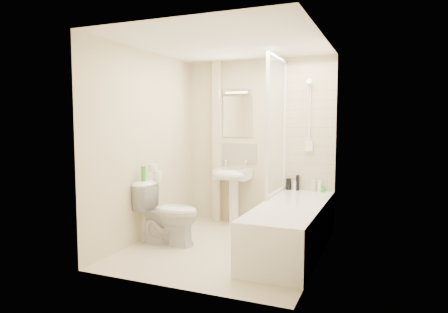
% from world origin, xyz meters
% --- Properties ---
extents(floor, '(2.50, 2.50, 0.00)m').
position_xyz_m(floor, '(0.00, 0.00, 0.00)').
color(floor, beige).
rests_on(floor, ground).
extents(wall_back, '(2.20, 0.02, 2.40)m').
position_xyz_m(wall_back, '(0.00, 1.25, 1.20)').
color(wall_back, beige).
rests_on(wall_back, ground).
extents(wall_left, '(0.02, 2.50, 2.40)m').
position_xyz_m(wall_left, '(-1.10, 0.00, 1.20)').
color(wall_left, beige).
rests_on(wall_left, ground).
extents(wall_right, '(0.02, 2.50, 2.40)m').
position_xyz_m(wall_right, '(1.10, 0.00, 1.20)').
color(wall_right, beige).
rests_on(wall_right, ground).
extents(ceiling, '(2.20, 2.50, 0.02)m').
position_xyz_m(ceiling, '(0.00, 0.00, 2.40)').
color(ceiling, white).
rests_on(ceiling, wall_back).
extents(tile_back, '(0.70, 0.01, 1.75)m').
position_xyz_m(tile_back, '(0.75, 1.24, 1.42)').
color(tile_back, beige).
rests_on(tile_back, wall_back).
extents(tile_right, '(0.01, 2.10, 1.75)m').
position_xyz_m(tile_right, '(1.09, 0.20, 1.42)').
color(tile_right, beige).
rests_on(tile_right, wall_right).
extents(pipe_boxing, '(0.12, 0.12, 2.40)m').
position_xyz_m(pipe_boxing, '(-0.62, 1.19, 1.20)').
color(pipe_boxing, beige).
rests_on(pipe_boxing, ground).
extents(splashback, '(0.60, 0.02, 0.30)m').
position_xyz_m(splashback, '(-0.31, 1.24, 1.03)').
color(splashback, beige).
rests_on(splashback, wall_back).
extents(mirror, '(0.46, 0.01, 0.60)m').
position_xyz_m(mirror, '(-0.31, 1.24, 1.58)').
color(mirror, white).
rests_on(mirror, wall_back).
extents(strip_light, '(0.42, 0.07, 0.07)m').
position_xyz_m(strip_light, '(-0.31, 1.22, 1.95)').
color(strip_light, silver).
rests_on(strip_light, wall_back).
extents(bathtub, '(0.70, 2.10, 0.55)m').
position_xyz_m(bathtub, '(0.75, 0.20, 0.29)').
color(bathtub, white).
rests_on(bathtub, ground).
extents(shower_screen, '(0.04, 0.92, 1.80)m').
position_xyz_m(shower_screen, '(0.40, 0.80, 1.45)').
color(shower_screen, white).
rests_on(shower_screen, bathtub).
extents(shower_fixture, '(0.10, 0.16, 0.99)m').
position_xyz_m(shower_fixture, '(0.75, 1.19, 1.55)').
color(shower_fixture, white).
rests_on(shower_fixture, wall_back).
extents(pedestal_sink, '(0.49, 0.46, 0.94)m').
position_xyz_m(pedestal_sink, '(-0.31, 1.01, 0.66)').
color(pedestal_sink, white).
rests_on(pedestal_sink, ground).
extents(bottle_black_a, '(0.07, 0.07, 0.16)m').
position_xyz_m(bottle_black_a, '(0.48, 1.16, 0.63)').
color(bottle_black_a, black).
rests_on(bottle_black_a, bathtub).
extents(bottle_white_a, '(0.06, 0.06, 0.13)m').
position_xyz_m(bottle_white_a, '(0.57, 1.16, 0.61)').
color(bottle_white_a, silver).
rests_on(bottle_white_a, bathtub).
extents(bottle_black_b, '(0.05, 0.05, 0.22)m').
position_xyz_m(bottle_black_b, '(0.61, 1.16, 0.66)').
color(bottle_black_b, black).
rests_on(bottle_black_b, bathtub).
extents(bottle_cream, '(0.06, 0.06, 0.16)m').
position_xyz_m(bottle_cream, '(0.83, 1.16, 0.63)').
color(bottle_cream, beige).
rests_on(bottle_cream, bathtub).
extents(bottle_white_b, '(0.05, 0.05, 0.16)m').
position_xyz_m(bottle_white_b, '(0.91, 1.16, 0.63)').
color(bottle_white_b, white).
rests_on(bottle_white_b, bathtub).
extents(bottle_green, '(0.06, 0.06, 0.08)m').
position_xyz_m(bottle_green, '(0.95, 1.16, 0.59)').
color(bottle_green, green).
rests_on(bottle_green, bathtub).
extents(toilet, '(0.59, 0.85, 0.78)m').
position_xyz_m(toilet, '(-0.72, -0.11, 0.39)').
color(toilet, white).
rests_on(toilet, ground).
extents(toilet_roll_lower, '(0.11, 0.11, 0.11)m').
position_xyz_m(toilet_roll_lower, '(-0.93, -0.01, 0.83)').
color(toilet_roll_lower, white).
rests_on(toilet_roll_lower, toilet).
extents(toilet_roll_upper, '(0.12, 0.12, 0.09)m').
position_xyz_m(toilet_roll_upper, '(-0.97, -0.06, 0.93)').
color(toilet_roll_upper, white).
rests_on(toilet_roll_upper, toilet_roll_lower).
extents(green_bottle, '(0.06, 0.06, 0.18)m').
position_xyz_m(green_bottle, '(-1.00, -0.21, 0.87)').
color(green_bottle, green).
rests_on(green_bottle, toilet).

